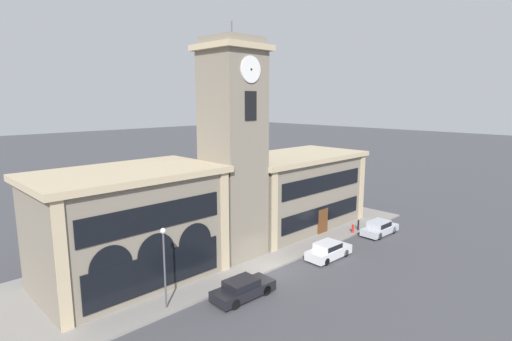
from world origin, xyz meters
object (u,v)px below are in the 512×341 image
fire_hydrant (353,228)px  parked_car_far (379,227)px  street_lamp (164,255)px  parked_car_mid (328,250)px  parked_car_near (243,288)px  bollard (358,225)px

fire_hydrant → parked_car_far: bearing=-49.1°
street_lamp → parked_car_mid: bearing=-9.0°
parked_car_near → bollard: bearing=8.1°
parked_car_mid → street_lamp: size_ratio=0.82×
parked_car_mid → fire_hydrant: (6.82, 1.94, -0.17)m
parked_car_near → bollard: (17.61, 2.01, -0.04)m
bollard → street_lamp: bearing=179.4°
parked_car_mid → street_lamp: 14.63m
parked_car_mid → bollard: bearing=15.8°
bollard → parked_car_near: bearing=-173.5°
parked_car_near → parked_car_mid: bearing=1.6°
parked_car_far → fire_hydrant: 2.57m
parked_car_mid → parked_car_far: parked_car_mid is taller
parked_car_near → fire_hydrant: size_ratio=5.18×
parked_car_far → street_lamp: 22.96m
parked_car_near → parked_car_mid: (9.68, -0.00, 0.03)m
parked_car_mid → bollard: parked_car_mid is taller
street_lamp → parked_car_near: bearing=-26.7°
parked_car_near → fire_hydrant: 16.61m
parked_car_mid → parked_car_far: bearing=1.6°
parked_car_near → fire_hydrant: bearing=8.3°
parked_car_far → fire_hydrant: (-1.68, 1.94, -0.17)m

